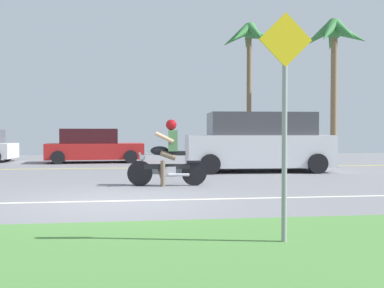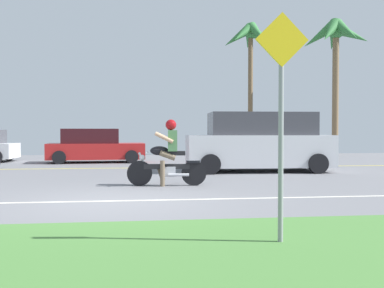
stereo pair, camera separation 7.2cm
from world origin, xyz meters
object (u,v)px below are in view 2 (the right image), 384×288
parked_car_1 (95,147)px  palm_tree_2 (336,42)px  motorcyclist (167,158)px  street_sign (281,105)px  palm_tree_1 (250,43)px  suv_nearby (259,143)px

parked_car_1 → palm_tree_2: 15.00m
motorcyclist → street_sign: size_ratio=0.73×
motorcyclist → street_sign: street_sign is taller
motorcyclist → street_sign: bearing=-81.8°
palm_tree_1 → suv_nearby: bearing=-102.9°
parked_car_1 → palm_tree_1: 11.29m
parked_car_1 → palm_tree_2: (13.10, 4.50, 5.78)m
motorcyclist → parked_car_1: 9.21m
suv_nearby → parked_car_1: 7.85m
palm_tree_1 → street_sign: palm_tree_1 is taller
suv_nearby → parked_car_1: (-5.90, 5.17, -0.27)m
street_sign → motorcyclist: bearing=98.2°
motorcyclist → parked_car_1: size_ratio=0.47×
palm_tree_2 → street_sign: bearing=-116.5°
suv_nearby → palm_tree_2: (7.19, 9.67, 5.50)m
motorcyclist → palm_tree_1: bearing=67.8°
motorcyclist → suv_nearby: suv_nearby is taller
parked_car_1 → motorcyclist: bearing=-74.0°
parked_car_1 → palm_tree_1: palm_tree_1 is taller
parked_car_1 → palm_tree_2: bearing=19.0°
palm_tree_1 → street_sign: size_ratio=2.80×
parked_car_1 → street_sign: street_sign is taller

